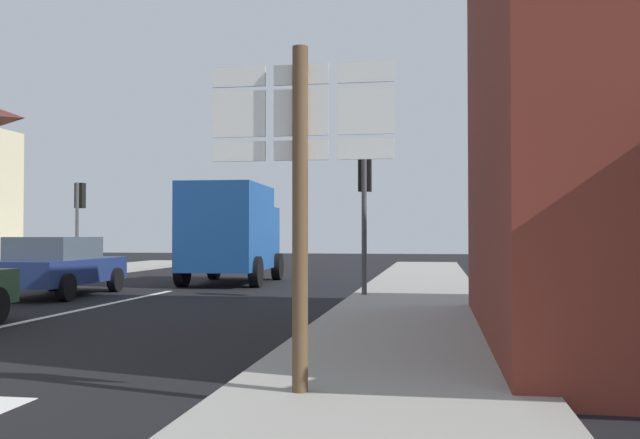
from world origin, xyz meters
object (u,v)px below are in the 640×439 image
object	(u,v)px
traffic_light_near_right	(365,191)
traffic_light_far_left	(79,207)
delivery_truck	(232,231)
sedan_far	(58,265)
route_sign_post	(301,181)

from	to	relation	value
traffic_light_near_right	traffic_light_far_left	bearing A→B (deg)	147.95
delivery_truck	traffic_light_near_right	distance (m)	6.74
delivery_truck	traffic_light_far_left	world-z (taller)	traffic_light_far_left
traffic_light_far_left	traffic_light_near_right	bearing A→B (deg)	-32.05
sedan_far	traffic_light_near_right	size ratio (longest dim) A/B	1.24
delivery_truck	traffic_light_near_right	bearing A→B (deg)	-45.74
delivery_truck	traffic_light_far_left	distance (m)	6.62
delivery_truck	route_sign_post	size ratio (longest dim) A/B	1.59
delivery_truck	traffic_light_near_right	xyz separation A→B (m)	(4.66, -4.78, 0.90)
route_sign_post	traffic_light_far_left	world-z (taller)	traffic_light_far_left
sedan_far	route_sign_post	distance (m)	12.88
traffic_light_far_left	sedan_far	bearing A→B (deg)	-65.07
delivery_truck	traffic_light_far_left	bearing A→B (deg)	161.87
route_sign_post	traffic_light_far_left	xyz separation A→B (m)	(-11.34, 16.95, 0.50)
traffic_light_far_left	delivery_truck	bearing A→B (deg)	-18.13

